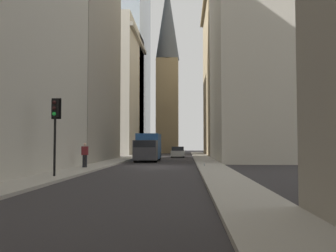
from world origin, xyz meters
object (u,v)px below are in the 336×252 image
Objects in this scene: traffic_light_foreground at (55,118)px; discarded_bottle at (204,164)px; delivery_truck at (148,147)px; pedestrian at (85,154)px; sedan_white at (178,152)px.

discarded_bottle is (8.94, -8.19, -2.89)m from traffic_light_foreground.
delivery_truck is 10.99m from discarded_bottle.
delivery_truck reaches higher than pedestrian.
pedestrian is at bearing 2.92° from traffic_light_foreground.
sedan_white is at bearing -13.99° from delivery_truck.
traffic_light_foreground is at bearing 137.50° from discarded_bottle.
delivery_truck is at bearing -15.46° from pedestrian.
delivery_truck is 18.79m from traffic_light_foreground.
delivery_truck is at bearing 29.02° from discarded_bottle.
traffic_light_foreground is 2.34× the size of pedestrian.
delivery_truck is 23.93× the size of discarded_bottle.
discarded_bottle is (-20.79, -2.50, -0.42)m from sedan_white.
pedestrian is (-11.71, 3.24, -0.37)m from delivery_truck.
traffic_light_foreground is 15.10× the size of discarded_bottle.
pedestrian is 6.46× the size of discarded_bottle.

